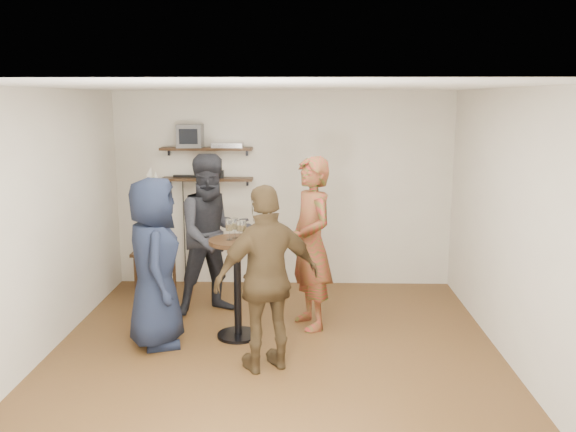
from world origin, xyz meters
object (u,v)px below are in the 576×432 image
at_px(person_dark, 213,235).
at_px(person_navy, 154,263).
at_px(crt_monitor, 190,136).
at_px(dvd_deck, 228,145).
at_px(drinks_table, 237,275).
at_px(side_table, 155,258).
at_px(radio, 215,174).
at_px(person_brown, 268,279).
at_px(person_plaid, 311,243).

xyz_separation_m(person_dark, person_navy, (-0.45, -0.98, -0.07)).
bearing_deg(person_navy, crt_monitor, -15.88).
xyz_separation_m(dvd_deck, drinks_table, (0.31, -1.83, -1.21)).
bearing_deg(crt_monitor, person_navy, -90.46).
bearing_deg(side_table, person_navy, -75.84).
bearing_deg(dvd_deck, crt_monitor, 180.00).
distance_m(crt_monitor, drinks_table, 2.40).
bearing_deg(person_dark, crt_monitor, 86.66).
height_order(crt_monitor, person_dark, crt_monitor).
bearing_deg(drinks_table, side_table, 131.68).
height_order(radio, person_brown, person_brown).
xyz_separation_m(crt_monitor, side_table, (-0.42, -0.47, -1.52)).
height_order(crt_monitor, radio, crt_monitor).
bearing_deg(dvd_deck, drinks_table, -80.34).
bearing_deg(person_navy, person_plaid, -85.87).
distance_m(side_table, person_navy, 1.68).
bearing_deg(radio, drinks_table, -75.23).
bearing_deg(side_table, drinks_table, -48.32).
height_order(person_plaid, person_navy, person_plaid).
bearing_deg(side_table, radio, 32.72).
bearing_deg(person_brown, radio, -97.54).
distance_m(person_dark, person_brown, 1.69).
bearing_deg(person_brown, person_plaid, -136.00).
height_order(dvd_deck, drinks_table, dvd_deck).
bearing_deg(person_plaid, radio, -163.61).
bearing_deg(dvd_deck, person_navy, -103.70).
distance_m(person_plaid, person_navy, 1.68).
bearing_deg(crt_monitor, drinks_table, -66.51).
height_order(radio, person_navy, person_navy).
bearing_deg(side_table, crt_monitor, 48.37).
height_order(side_table, person_plaid, person_plaid).
distance_m(person_plaid, person_dark, 1.21).
bearing_deg(person_brown, person_navy, -50.12).
relative_size(person_plaid, person_brown, 1.09).
distance_m(dvd_deck, side_table, 1.73).
bearing_deg(drinks_table, person_navy, -164.59).
height_order(side_table, drinks_table, drinks_table).
distance_m(crt_monitor, person_navy, 2.35).
distance_m(radio, drinks_table, 2.07).
relative_size(dvd_deck, side_table, 0.67).
xyz_separation_m(side_table, person_brown, (1.58, -2.12, 0.37)).
distance_m(person_plaid, person_brown, 1.17).
xyz_separation_m(crt_monitor, person_dark, (0.43, -1.07, -1.08)).
xyz_separation_m(dvd_deck, side_table, (-0.90, -0.47, -1.40)).
relative_size(drinks_table, person_dark, 0.57).
bearing_deg(crt_monitor, radio, 0.00).
relative_size(dvd_deck, person_brown, 0.23).
distance_m(person_dark, person_navy, 1.08).
bearing_deg(side_table, person_dark, -35.23).
height_order(dvd_deck, person_navy, dvd_deck).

